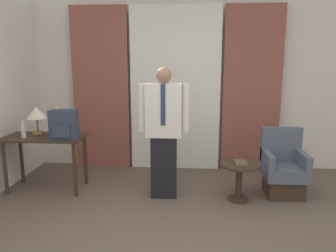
# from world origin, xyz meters

# --- Properties ---
(wall_back) EXTENTS (10.00, 0.06, 2.70)m
(wall_back) POSITION_xyz_m (0.00, 2.90, 1.35)
(wall_back) COLOR silver
(wall_back) RESTS_ON ground_plane
(curtain_sheer_center) EXTENTS (1.42, 0.06, 2.58)m
(curtain_sheer_center) POSITION_xyz_m (0.00, 2.77, 1.29)
(curtain_sheer_center) COLOR white
(curtain_sheer_center) RESTS_ON ground_plane
(curtain_drape_left) EXTENTS (0.90, 0.06, 2.58)m
(curtain_drape_left) POSITION_xyz_m (-1.20, 2.77, 1.29)
(curtain_drape_left) COLOR brown
(curtain_drape_left) RESTS_ON ground_plane
(curtain_drape_right) EXTENTS (0.90, 0.06, 2.58)m
(curtain_drape_right) POSITION_xyz_m (1.20, 2.77, 1.29)
(curtain_drape_right) COLOR brown
(curtain_drape_right) RESTS_ON ground_plane
(desk) EXTENTS (1.06, 0.55, 0.75)m
(desk) POSITION_xyz_m (-1.71, 1.74, 0.63)
(desk) COLOR #38281E
(desk) RESTS_ON ground_plane
(table_lamp_left) EXTENTS (0.27, 0.27, 0.38)m
(table_lamp_left) POSITION_xyz_m (-1.86, 1.86, 1.03)
(table_lamp_left) COLOR #9E7F47
(table_lamp_left) RESTS_ON desk
(table_lamp_right) EXTENTS (0.27, 0.27, 0.38)m
(table_lamp_right) POSITION_xyz_m (-1.57, 1.86, 1.03)
(table_lamp_right) COLOR #9E7F47
(table_lamp_right) RESTS_ON desk
(bottle_near_edge) EXTENTS (0.06, 0.06, 0.24)m
(bottle_near_edge) POSITION_xyz_m (-1.94, 1.64, 0.85)
(bottle_near_edge) COLOR silver
(bottle_near_edge) RESTS_ON desk
(backpack) EXTENTS (0.33, 0.23, 0.38)m
(backpack) POSITION_xyz_m (-1.38, 1.59, 0.94)
(backpack) COLOR #2D384C
(backpack) RESTS_ON desk
(person) EXTENTS (0.65, 0.21, 1.67)m
(person) POSITION_xyz_m (-0.09, 1.59, 0.91)
(person) COLOR black
(person) RESTS_ON ground_plane
(armchair) EXTENTS (0.53, 0.53, 0.87)m
(armchair) POSITION_xyz_m (1.47, 1.78, 0.33)
(armchair) COLOR #38281E
(armchair) RESTS_ON ground_plane
(side_table) EXTENTS (0.49, 0.49, 0.48)m
(side_table) POSITION_xyz_m (0.87, 1.54, 0.33)
(side_table) COLOR #38281E
(side_table) RESTS_ON ground_plane
(book) EXTENTS (0.15, 0.22, 0.03)m
(book) POSITION_xyz_m (0.88, 1.53, 0.50)
(book) COLOR brown
(book) RESTS_ON side_table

